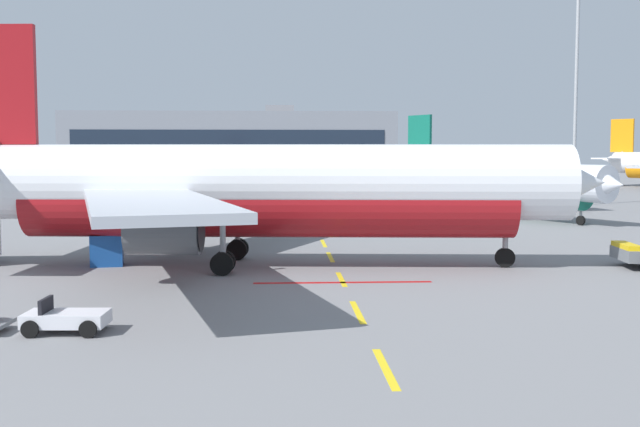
# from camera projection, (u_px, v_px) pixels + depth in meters

# --- Properties ---
(ground) EXTENTS (400.00, 400.00, 0.00)m
(ground) POSITION_uv_depth(u_px,v_px,m) (636.00, 236.00, 53.40)
(ground) COLOR slate
(apron_paint_markings) EXTENTS (8.00, 97.24, 0.01)m
(apron_paint_markings) POSITION_uv_depth(u_px,v_px,m) (321.00, 239.00, 51.36)
(apron_paint_markings) COLOR yellow
(apron_paint_markings) RESTS_ON ground
(airliner_foreground) EXTENTS (34.82, 34.52, 12.20)m
(airliner_foreground) POSITION_uv_depth(u_px,v_px,m) (258.00, 189.00, 38.79)
(airliner_foreground) COLOR white
(airliner_foreground) RESTS_ON ground
(airliner_mid_left) EXTENTS (24.24, 25.67, 9.49)m
(airliner_mid_left) POSITION_uv_depth(u_px,v_px,m) (493.00, 182.00, 68.83)
(airliner_mid_left) COLOR silver
(airliner_mid_left) RESTS_ON ground
(uld_cargo_container) EXTENTS (1.82, 1.79, 1.60)m
(uld_cargo_container) POSITION_uv_depth(u_px,v_px,m) (107.00, 250.00, 39.41)
(uld_cargo_container) COLOR #194C9E
(uld_cargo_container) RESTS_ON ground
(apron_light_mast_far) EXTENTS (1.80, 1.80, 27.45)m
(apron_light_mast_far) POSITION_uv_depth(u_px,v_px,m) (577.00, 48.00, 81.76)
(apron_light_mast_far) COLOR slate
(apron_light_mast_far) RESTS_ON ground
(terminal_satellite) EXTENTS (68.44, 18.84, 15.59)m
(terminal_satellite) POSITION_uv_depth(u_px,v_px,m) (232.00, 146.00, 163.61)
(terminal_satellite) COLOR gray
(terminal_satellite) RESTS_ON ground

